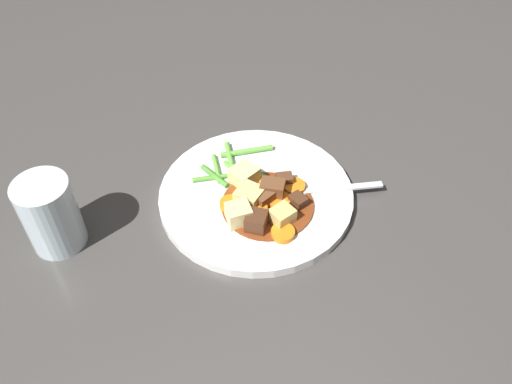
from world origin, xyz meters
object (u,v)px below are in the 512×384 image
(carrot_slice_4, at_px, (240,211))
(meat_chunk_4, at_px, (284,179))
(carrot_slice_0, at_px, (256,210))
(carrot_slice_1, at_px, (294,187))
(water_glass, at_px, (51,214))
(potato_chunk_0, at_px, (282,216))
(carrot_slice_2, at_px, (283,233))
(potato_chunk_2, at_px, (250,197))
(potato_chunk_1, at_px, (239,214))
(meat_chunk_1, at_px, (272,190))
(potato_chunk_3, at_px, (244,176))
(carrot_slice_5, at_px, (267,186))
(fork, at_px, (319,190))
(meat_chunk_2, at_px, (298,201))
(dinner_plate, at_px, (256,195))
(carrot_slice_6, at_px, (230,205))
(meat_chunk_3, at_px, (261,199))
(meat_chunk_0, at_px, (256,222))
(carrot_slice_3, at_px, (279,201))

(carrot_slice_4, height_order, meat_chunk_4, meat_chunk_4)
(carrot_slice_0, distance_m, carrot_slice_1, 0.07)
(water_glass, bearing_deg, potato_chunk_0, 73.08)
(carrot_slice_2, height_order, potato_chunk_2, potato_chunk_2)
(potato_chunk_1, bearing_deg, meat_chunk_1, 114.19)
(carrot_slice_4, height_order, potato_chunk_3, potato_chunk_3)
(carrot_slice_5, height_order, fork, carrot_slice_5)
(meat_chunk_1, bearing_deg, meat_chunk_2, 44.22)
(carrot_slice_1, bearing_deg, dinner_plate, -104.07)
(dinner_plate, xyz_separation_m, potato_chunk_0, (0.07, 0.01, 0.02))
(carrot_slice_4, xyz_separation_m, water_glass, (-0.05, -0.24, 0.03))
(carrot_slice_2, distance_m, carrot_slice_6, 0.09)
(potato_chunk_2, distance_m, meat_chunk_3, 0.02)
(meat_chunk_4, bearing_deg, meat_chunk_0, -45.96)
(carrot_slice_0, distance_m, meat_chunk_0, 0.03)
(carrot_slice_2, distance_m, potato_chunk_1, 0.06)
(carrot_slice_5, height_order, potato_chunk_0, potato_chunk_0)
(potato_chunk_1, xyz_separation_m, water_glass, (-0.07, -0.23, 0.02))
(meat_chunk_0, height_order, meat_chunk_4, meat_chunk_0)
(meat_chunk_0, bearing_deg, carrot_slice_1, 122.80)
(carrot_slice_1, xyz_separation_m, meat_chunk_4, (-0.02, -0.01, 0.00))
(carrot_slice_2, height_order, potato_chunk_1, potato_chunk_1)
(carrot_slice_3, height_order, potato_chunk_1, potato_chunk_1)
(potato_chunk_2, bearing_deg, meat_chunk_0, -9.25)
(carrot_slice_1, xyz_separation_m, carrot_slice_6, (0.00, -0.10, 0.00))
(carrot_slice_6, bearing_deg, meat_chunk_0, 23.35)
(carrot_slice_4, height_order, meat_chunk_3, meat_chunk_3)
(meat_chunk_1, height_order, meat_chunk_4, meat_chunk_1)
(carrot_slice_5, distance_m, fork, 0.07)
(meat_chunk_3, distance_m, fork, 0.09)
(potato_chunk_3, bearing_deg, fork, 60.13)
(carrot_slice_4, distance_m, potato_chunk_3, 0.06)
(meat_chunk_2, distance_m, meat_chunk_4, 0.05)
(carrot_slice_5, bearing_deg, carrot_slice_3, 8.42)
(meat_chunk_3, relative_size, meat_chunk_4, 1.15)
(carrot_slice_5, height_order, meat_chunk_3, meat_chunk_3)
(meat_chunk_2, xyz_separation_m, meat_chunk_4, (-0.05, -0.00, 0.00))
(carrot_slice_1, distance_m, potato_chunk_2, 0.07)
(potato_chunk_2, xyz_separation_m, potato_chunk_3, (-0.04, 0.01, 0.00))
(carrot_slice_3, height_order, meat_chunk_2, meat_chunk_2)
(carrot_slice_0, relative_size, potato_chunk_3, 0.96)
(carrot_slice_0, xyz_separation_m, carrot_slice_6, (-0.02, -0.03, -0.00))
(dinner_plate, bearing_deg, carrot_slice_4, -49.42)
(meat_chunk_4, bearing_deg, carrot_slice_2, -23.30)
(carrot_slice_6, height_order, potato_chunk_0, potato_chunk_0)
(meat_chunk_2, height_order, meat_chunk_4, same)
(meat_chunk_0, bearing_deg, carrot_slice_3, 124.06)
(meat_chunk_3, xyz_separation_m, fork, (0.00, 0.09, -0.01))
(potato_chunk_0, distance_m, meat_chunk_3, 0.04)
(meat_chunk_2, bearing_deg, carrot_slice_3, -119.71)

